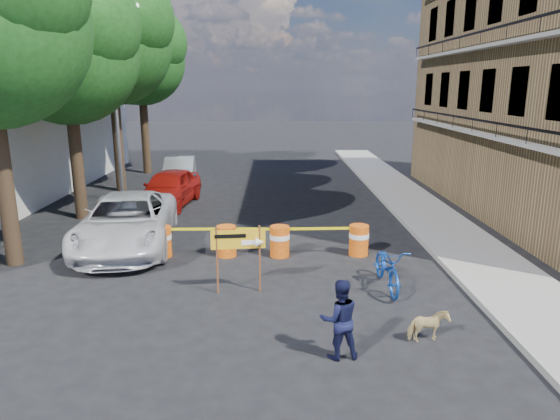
{
  "coord_description": "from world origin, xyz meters",
  "views": [
    {
      "loc": [
        0.4,
        -11.2,
        4.82
      ],
      "look_at": [
        0.58,
        2.92,
        1.3
      ],
      "focal_mm": 32.0,
      "sensor_mm": 36.0,
      "label": 1
    }
  ],
  "objects_px": {
    "barrel_far_right": "(359,240)",
    "sedan_silver": "(180,171)",
    "barrel_far_left": "(162,241)",
    "bicycle": "(389,247)",
    "sedan_red": "(169,188)",
    "detour_sign": "(245,245)",
    "barrel_mid_right": "(280,241)",
    "dog": "(428,326)",
    "pedestrian": "(339,319)",
    "barrel_mid_left": "(226,240)",
    "suv_white": "(127,222)"
  },
  "relations": [
    {
      "from": "barrel_mid_left",
      "to": "pedestrian",
      "type": "distance_m",
      "value": 6.17
    },
    {
      "from": "bicycle",
      "to": "sedan_red",
      "type": "height_order",
      "value": "bicycle"
    },
    {
      "from": "barrel_far_left",
      "to": "detour_sign",
      "type": "bearing_deg",
      "value": -45.61
    },
    {
      "from": "bicycle",
      "to": "sedan_red",
      "type": "xyz_separation_m",
      "value": [
        -7.06,
        8.77,
        -0.3
      ]
    },
    {
      "from": "barrel_mid_left",
      "to": "barrel_far_right",
      "type": "relative_size",
      "value": 1.0
    },
    {
      "from": "detour_sign",
      "to": "dog",
      "type": "bearing_deg",
      "value": -39.96
    },
    {
      "from": "sedan_red",
      "to": "barrel_far_right",
      "type": "bearing_deg",
      "value": -35.55
    },
    {
      "from": "pedestrian",
      "to": "dog",
      "type": "bearing_deg",
      "value": -171.49
    },
    {
      "from": "barrel_mid_right",
      "to": "suv_white",
      "type": "height_order",
      "value": "suv_white"
    },
    {
      "from": "barrel_far_left",
      "to": "barrel_mid_right",
      "type": "relative_size",
      "value": 1.0
    },
    {
      "from": "dog",
      "to": "bicycle",
      "type": "bearing_deg",
      "value": -8.17
    },
    {
      "from": "barrel_far_left",
      "to": "bicycle",
      "type": "xyz_separation_m",
      "value": [
        6.01,
        -2.41,
        0.57
      ]
    },
    {
      "from": "barrel_mid_right",
      "to": "pedestrian",
      "type": "bearing_deg",
      "value": -79.76
    },
    {
      "from": "bicycle",
      "to": "sedan_red",
      "type": "bearing_deg",
      "value": 126.96
    },
    {
      "from": "bicycle",
      "to": "detour_sign",
      "type": "bearing_deg",
      "value": -178.5
    },
    {
      "from": "barrel_far_left",
      "to": "pedestrian",
      "type": "xyz_separation_m",
      "value": [
        4.42,
        -5.59,
        0.28
      ]
    },
    {
      "from": "suv_white",
      "to": "sedan_red",
      "type": "relative_size",
      "value": 1.3
    },
    {
      "from": "dog",
      "to": "sedan_red",
      "type": "height_order",
      "value": "sedan_red"
    },
    {
      "from": "barrel_far_right",
      "to": "bicycle",
      "type": "relative_size",
      "value": 0.43
    },
    {
      "from": "pedestrian",
      "to": "bicycle",
      "type": "xyz_separation_m",
      "value": [
        1.59,
        3.18,
        0.29
      ]
    },
    {
      "from": "pedestrian",
      "to": "barrel_far_right",
      "type": "bearing_deg",
      "value": -111.04
    },
    {
      "from": "sedan_red",
      "to": "barrel_mid_right",
      "type": "bearing_deg",
      "value": -47.66
    },
    {
      "from": "barrel_far_right",
      "to": "sedan_silver",
      "type": "bearing_deg",
      "value": 123.38
    },
    {
      "from": "pedestrian",
      "to": "sedan_red",
      "type": "xyz_separation_m",
      "value": [
        -5.47,
        11.95,
        -0.0
      ]
    },
    {
      "from": "detour_sign",
      "to": "dog",
      "type": "height_order",
      "value": "detour_sign"
    },
    {
      "from": "suv_white",
      "to": "sedan_red",
      "type": "bearing_deg",
      "value": 81.63
    },
    {
      "from": "barrel_far_right",
      "to": "detour_sign",
      "type": "distance_m",
      "value": 4.21
    },
    {
      "from": "pedestrian",
      "to": "suv_white",
      "type": "relative_size",
      "value": 0.26
    },
    {
      "from": "barrel_mid_left",
      "to": "sedan_red",
      "type": "relative_size",
      "value": 0.2
    },
    {
      "from": "pedestrian",
      "to": "suv_white",
      "type": "distance_m",
      "value": 8.62
    },
    {
      "from": "barrel_far_right",
      "to": "sedan_red",
      "type": "xyz_separation_m",
      "value": [
        -6.77,
        6.3,
        0.28
      ]
    },
    {
      "from": "bicycle",
      "to": "suv_white",
      "type": "relative_size",
      "value": 0.37
    },
    {
      "from": "barrel_far_right",
      "to": "sedan_silver",
      "type": "xyz_separation_m",
      "value": [
        -7.19,
        10.9,
        0.21
      ]
    },
    {
      "from": "sedan_red",
      "to": "barrel_mid_left",
      "type": "bearing_deg",
      "value": -57.89
    },
    {
      "from": "dog",
      "to": "barrel_far_right",
      "type": "bearing_deg",
      "value": -7.08
    },
    {
      "from": "sedan_red",
      "to": "barrel_far_left",
      "type": "bearing_deg",
      "value": -73.27
    },
    {
      "from": "detour_sign",
      "to": "sedan_red",
      "type": "bearing_deg",
      "value": 105.7
    },
    {
      "from": "sedan_red",
      "to": "detour_sign",
      "type": "bearing_deg",
      "value": -60.73
    },
    {
      "from": "barrel_mid_right",
      "to": "barrel_far_left",
      "type": "bearing_deg",
      "value": 179.62
    },
    {
      "from": "suv_white",
      "to": "sedan_silver",
      "type": "distance_m",
      "value": 10.06
    },
    {
      "from": "barrel_mid_right",
      "to": "dog",
      "type": "bearing_deg",
      "value": -60.92
    },
    {
      "from": "suv_white",
      "to": "barrel_far_left",
      "type": "bearing_deg",
      "value": -42.54
    },
    {
      "from": "detour_sign",
      "to": "barrel_mid_right",
      "type": "bearing_deg",
      "value": 65.53
    },
    {
      "from": "barrel_mid_right",
      "to": "barrel_far_right",
      "type": "bearing_deg",
      "value": 2.02
    },
    {
      "from": "barrel_far_right",
      "to": "pedestrian",
      "type": "height_order",
      "value": "pedestrian"
    },
    {
      "from": "barrel_far_left",
      "to": "suv_white",
      "type": "xyz_separation_m",
      "value": [
        -1.24,
        0.91,
        0.32
      ]
    },
    {
      "from": "dog",
      "to": "sedan_red",
      "type": "xyz_separation_m",
      "value": [
        -7.26,
        11.42,
        0.42
      ]
    },
    {
      "from": "barrel_mid_right",
      "to": "bicycle",
      "type": "bearing_deg",
      "value": -42.6
    },
    {
      "from": "barrel_far_right",
      "to": "barrel_mid_left",
      "type": "bearing_deg",
      "value": -179.44
    },
    {
      "from": "barrel_far_left",
      "to": "dog",
      "type": "bearing_deg",
      "value": -39.15
    }
  ]
}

